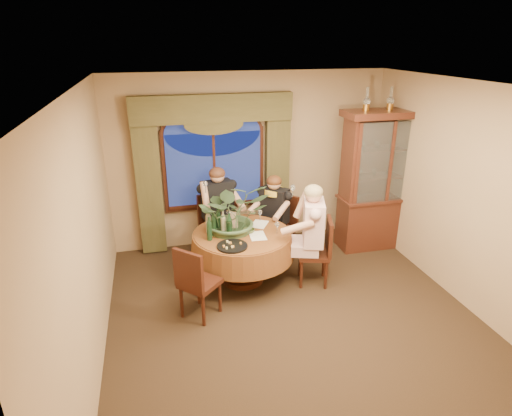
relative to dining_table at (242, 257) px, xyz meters
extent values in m
plane|color=black|center=(0.43, -1.17, -0.38)|extent=(5.00, 5.00, 0.00)
plane|color=#9D7E5C|center=(0.43, 1.33, 1.02)|extent=(4.50, 0.00, 4.50)
plane|color=#9D7E5C|center=(2.68, -1.17, 1.02)|extent=(0.00, 5.00, 5.00)
plane|color=white|center=(0.43, -1.17, 2.42)|extent=(5.00, 5.00, 0.00)
cube|color=#413C1E|center=(-1.20, 1.21, 0.80)|extent=(0.38, 0.14, 2.32)
cube|color=#413C1E|center=(0.86, 1.21, 0.80)|extent=(0.38, 0.14, 2.32)
cylinder|color=maroon|center=(0.00, 0.00, 0.00)|extent=(1.90, 1.90, 0.75)
cube|color=#39170F|center=(2.41, 0.58, 0.75)|extent=(1.39, 0.55, 2.25)
cube|color=black|center=(0.96, -0.29, 0.10)|extent=(0.52, 0.52, 0.96)
cube|color=black|center=(0.74, 0.63, 0.10)|extent=(0.59, 0.59, 0.96)
cube|color=black|center=(-0.24, 0.91, 0.10)|extent=(0.51, 0.51, 0.96)
cube|color=black|center=(-0.68, -0.68, 0.10)|extent=(0.59, 0.59, 0.96)
imported|color=#3A5635|center=(-0.09, 0.13, 1.00)|extent=(0.97, 1.08, 0.84)
imported|color=#4F5D31|center=(0.10, -0.01, 0.40)|extent=(0.16, 0.16, 0.05)
cylinder|color=black|center=(-0.21, -0.39, 0.39)|extent=(0.40, 0.40, 0.02)
cylinder|color=black|center=(-0.39, 0.01, 0.54)|extent=(0.07, 0.07, 0.33)
cylinder|color=tan|center=(-0.26, 0.03, 0.54)|extent=(0.07, 0.07, 0.33)
cylinder|color=black|center=(-0.30, 0.17, 0.54)|extent=(0.07, 0.07, 0.33)
cylinder|color=black|center=(-0.18, -0.06, 0.54)|extent=(0.07, 0.07, 0.33)
cylinder|color=tan|center=(-0.44, 0.14, 0.54)|extent=(0.07, 0.07, 0.33)
cylinder|color=black|center=(-0.47, -0.12, 0.54)|extent=(0.07, 0.07, 0.33)
cube|color=white|center=(0.18, -0.15, 0.38)|extent=(0.23, 0.31, 0.00)
cube|color=white|center=(0.31, 0.22, 0.38)|extent=(0.33, 0.37, 0.00)
camera|label=1|loc=(-1.11, -5.25, 2.88)|focal=30.00mm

